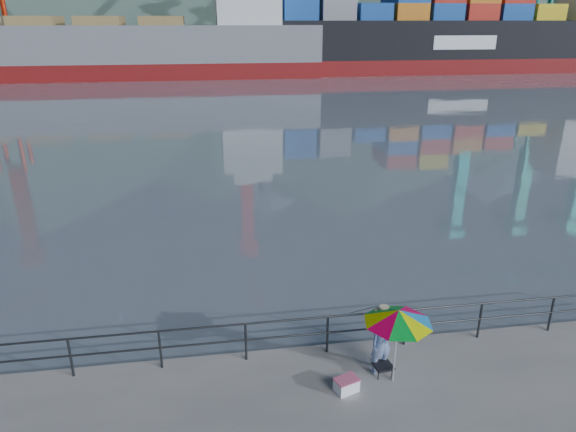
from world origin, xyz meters
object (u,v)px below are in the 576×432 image
object	(u,v)px
cooler_bag	(346,385)
bulk_carrier	(137,47)
container_ship	(460,32)
beach_umbrella	(398,316)
fisherman	(382,342)

from	to	relation	value
cooler_bag	bulk_carrier	xyz separation A→B (m)	(-12.14, 70.83, 3.91)
cooler_bag	container_ship	world-z (taller)	container_ship
beach_umbrella	cooler_bag	bearing A→B (deg)	-172.05
bulk_carrier	container_ship	distance (m)	50.20
bulk_carrier	container_ship	xyz separation A→B (m)	(50.13, 1.87, 1.76)
bulk_carrier	container_ship	world-z (taller)	container_ship
fisherman	container_ship	xyz separation A→B (m)	(37.03, 72.13, 5.02)
bulk_carrier	container_ship	bearing A→B (deg)	2.14
cooler_bag	bulk_carrier	bearing A→B (deg)	80.43
cooler_bag	beach_umbrella	bearing A→B (deg)	-11.34
beach_umbrella	cooler_bag	world-z (taller)	beach_umbrella
fisherman	beach_umbrella	distance (m)	1.02
bulk_carrier	cooler_bag	bearing A→B (deg)	-80.27
fisherman	container_ship	distance (m)	81.23
fisherman	cooler_bag	bearing A→B (deg)	-167.05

